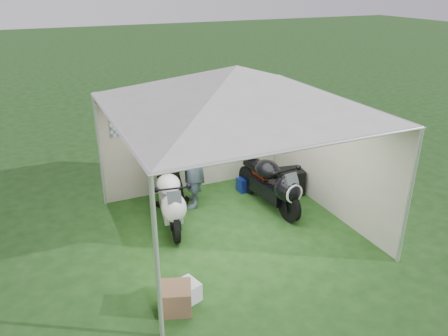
{
  "coord_description": "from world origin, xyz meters",
  "views": [
    {
      "loc": [
        -3.04,
        -6.27,
        4.25
      ],
      "look_at": [
        -0.07,
        0.35,
        1.1
      ],
      "focal_mm": 35.0,
      "sensor_mm": 36.0,
      "label": 1
    }
  ],
  "objects_px": {
    "motorcycle_black": "(272,183)",
    "person_blue_jacket": "(192,159)",
    "paddock_stand": "(247,184)",
    "motorcycle_white": "(170,199)",
    "equipment_box": "(290,182)",
    "crate_0": "(184,293)",
    "person_dark_jacket": "(164,160)",
    "crate_1": "(176,298)",
    "canopy_tent": "(236,91)"
  },
  "relations": [
    {
      "from": "motorcycle_black",
      "to": "person_blue_jacket",
      "type": "height_order",
      "value": "person_blue_jacket"
    },
    {
      "from": "paddock_stand",
      "to": "motorcycle_white",
      "type": "bearing_deg",
      "value": -159.73
    },
    {
      "from": "equipment_box",
      "to": "crate_0",
      "type": "xyz_separation_m",
      "value": [
        -3.22,
        -2.33,
        -0.13
      ]
    },
    {
      "from": "paddock_stand",
      "to": "person_dark_jacket",
      "type": "height_order",
      "value": "person_dark_jacket"
    },
    {
      "from": "motorcycle_white",
      "to": "crate_1",
      "type": "distance_m",
      "value": 2.35
    },
    {
      "from": "person_dark_jacket",
      "to": "motorcycle_black",
      "type": "bearing_deg",
      "value": 163.08
    },
    {
      "from": "paddock_stand",
      "to": "equipment_box",
      "type": "bearing_deg",
      "value": -33.19
    },
    {
      "from": "equipment_box",
      "to": "person_dark_jacket",
      "type": "bearing_deg",
      "value": 166.55
    },
    {
      "from": "equipment_box",
      "to": "crate_1",
      "type": "height_order",
      "value": "equipment_box"
    },
    {
      "from": "person_blue_jacket",
      "to": "paddock_stand",
      "type": "bearing_deg",
      "value": 116.09
    },
    {
      "from": "person_dark_jacket",
      "to": "person_blue_jacket",
      "type": "height_order",
      "value": "person_blue_jacket"
    },
    {
      "from": "person_blue_jacket",
      "to": "equipment_box",
      "type": "xyz_separation_m",
      "value": [
        2.07,
        -0.37,
        -0.72
      ]
    },
    {
      "from": "canopy_tent",
      "to": "motorcycle_white",
      "type": "bearing_deg",
      "value": 149.02
    },
    {
      "from": "motorcycle_black",
      "to": "crate_0",
      "type": "xyz_separation_m",
      "value": [
        -2.53,
        -1.92,
        -0.41
      ]
    },
    {
      "from": "canopy_tent",
      "to": "person_blue_jacket",
      "type": "relative_size",
      "value": 2.85
    },
    {
      "from": "motorcycle_white",
      "to": "person_dark_jacket",
      "type": "bearing_deg",
      "value": 89.13
    },
    {
      "from": "canopy_tent",
      "to": "equipment_box",
      "type": "distance_m",
      "value": 2.98
    },
    {
      "from": "crate_0",
      "to": "crate_1",
      "type": "xyz_separation_m",
      "value": [
        -0.15,
        -0.11,
        0.05
      ]
    },
    {
      "from": "person_dark_jacket",
      "to": "person_blue_jacket",
      "type": "distance_m",
      "value": 0.55
    },
    {
      "from": "motorcycle_white",
      "to": "paddock_stand",
      "type": "xyz_separation_m",
      "value": [
        1.95,
        0.72,
        -0.39
      ]
    },
    {
      "from": "person_blue_jacket",
      "to": "crate_0",
      "type": "relative_size",
      "value": 4.66
    },
    {
      "from": "canopy_tent",
      "to": "motorcycle_black",
      "type": "bearing_deg",
      "value": 22.2
    },
    {
      "from": "canopy_tent",
      "to": "crate_0",
      "type": "xyz_separation_m",
      "value": [
        -1.52,
        -1.51,
        -2.43
      ]
    },
    {
      "from": "motorcycle_white",
      "to": "paddock_stand",
      "type": "relative_size",
      "value": 4.89
    },
    {
      "from": "motorcycle_black",
      "to": "equipment_box",
      "type": "relative_size",
      "value": 3.7
    },
    {
      "from": "motorcycle_black",
      "to": "person_blue_jacket",
      "type": "distance_m",
      "value": 1.64
    },
    {
      "from": "person_blue_jacket",
      "to": "crate_1",
      "type": "height_order",
      "value": "person_blue_jacket"
    },
    {
      "from": "paddock_stand",
      "to": "equipment_box",
      "type": "xyz_separation_m",
      "value": [
        0.77,
        -0.51,
        0.12
      ]
    },
    {
      "from": "canopy_tent",
      "to": "motorcycle_black",
      "type": "relative_size",
      "value": 2.79
    },
    {
      "from": "canopy_tent",
      "to": "person_blue_jacket",
      "type": "xyz_separation_m",
      "value": [
        -0.36,
        1.19,
        -1.58
      ]
    },
    {
      "from": "motorcycle_black",
      "to": "person_blue_jacket",
      "type": "xyz_separation_m",
      "value": [
        -1.38,
        0.78,
        0.44
      ]
    },
    {
      "from": "person_dark_jacket",
      "to": "crate_0",
      "type": "height_order",
      "value": "person_dark_jacket"
    },
    {
      "from": "paddock_stand",
      "to": "crate_0",
      "type": "bearing_deg",
      "value": -130.73
    },
    {
      "from": "motorcycle_black",
      "to": "person_dark_jacket",
      "type": "bearing_deg",
      "value": 146.14
    },
    {
      "from": "equipment_box",
      "to": "motorcycle_black",
      "type": "bearing_deg",
      "value": -149.19
    },
    {
      "from": "person_blue_jacket",
      "to": "canopy_tent",
      "type": "bearing_deg",
      "value": 37.12
    },
    {
      "from": "motorcycle_white",
      "to": "canopy_tent",
      "type": "bearing_deg",
      "value": -21.04
    },
    {
      "from": "equipment_box",
      "to": "crate_1",
      "type": "bearing_deg",
      "value": -144.0
    },
    {
      "from": "motorcycle_black",
      "to": "person_blue_jacket",
      "type": "relative_size",
      "value": 1.02
    },
    {
      "from": "motorcycle_black",
      "to": "person_dark_jacket",
      "type": "distance_m",
      "value": 2.17
    },
    {
      "from": "canopy_tent",
      "to": "crate_1",
      "type": "height_order",
      "value": "canopy_tent"
    },
    {
      "from": "motorcycle_white",
      "to": "crate_1",
      "type": "bearing_deg",
      "value": -96.28
    },
    {
      "from": "paddock_stand",
      "to": "crate_1",
      "type": "height_order",
      "value": "crate_1"
    },
    {
      "from": "crate_0",
      "to": "crate_1",
      "type": "distance_m",
      "value": 0.19
    },
    {
      "from": "motorcycle_white",
      "to": "crate_1",
      "type": "xyz_separation_m",
      "value": [
        -0.65,
        -2.23,
        -0.35
      ]
    },
    {
      "from": "motorcycle_white",
      "to": "equipment_box",
      "type": "height_order",
      "value": "motorcycle_white"
    },
    {
      "from": "person_dark_jacket",
      "to": "canopy_tent",
      "type": "bearing_deg",
      "value": 132.69
    },
    {
      "from": "person_blue_jacket",
      "to": "equipment_box",
      "type": "height_order",
      "value": "person_blue_jacket"
    },
    {
      "from": "motorcycle_white",
      "to": "motorcycle_black",
      "type": "bearing_deg",
      "value": 4.35
    },
    {
      "from": "person_dark_jacket",
      "to": "person_blue_jacket",
      "type": "xyz_separation_m",
      "value": [
        0.5,
        -0.24,
        0.02
      ]
    }
  ]
}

